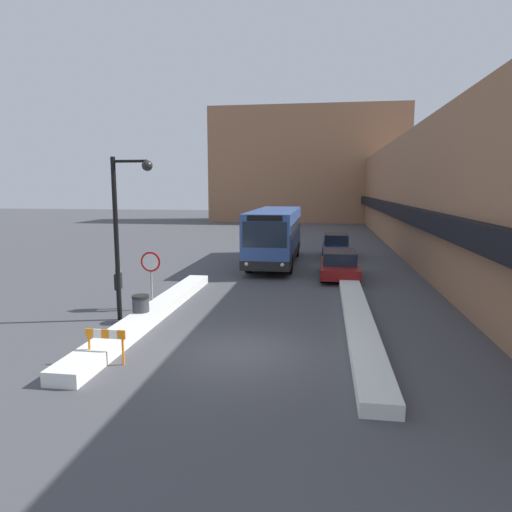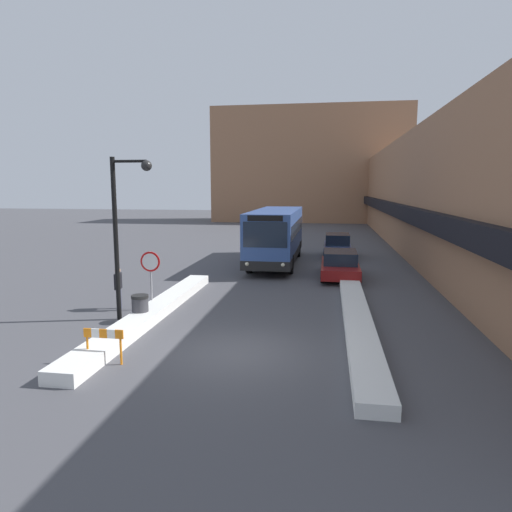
{
  "view_description": "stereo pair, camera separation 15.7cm",
  "coord_description": "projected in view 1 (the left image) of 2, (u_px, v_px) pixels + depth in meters",
  "views": [
    {
      "loc": [
        2.37,
        -12.08,
        4.6
      ],
      "look_at": [
        -0.47,
        6.95,
        1.71
      ],
      "focal_mm": 32.0,
      "sensor_mm": 36.0,
      "label": 1
    },
    {
      "loc": [
        2.53,
        -12.06,
        4.6
      ],
      "look_at": [
        -0.47,
        6.95,
        1.71
      ],
      "focal_mm": 32.0,
      "sensor_mm": 36.0,
      "label": 2
    }
  ],
  "objects": [
    {
      "name": "ground_plane",
      "position": [
        236.0,
        352.0,
        12.85
      ],
      "size": [
        160.0,
        160.0,
        0.0
      ],
      "primitive_type": "plane",
      "color": "#47474C"
    },
    {
      "name": "building_row_right",
      "position": [
        427.0,
        195.0,
        34.25
      ],
      "size": [
        5.5,
        60.0,
        8.19
      ],
      "color": "#996B4C",
      "rests_on": "ground_plane"
    },
    {
      "name": "building_backdrop_far",
      "position": [
        308.0,
        166.0,
        62.26
      ],
      "size": [
        26.0,
        8.0,
        15.11
      ],
      "color": "#996B4C",
      "rests_on": "ground_plane"
    },
    {
      "name": "snow_bank_left",
      "position": [
        154.0,
        312.0,
        16.35
      ],
      "size": [
        0.9,
        11.98,
        0.37
      ],
      "color": "silver",
      "rests_on": "ground_plane"
    },
    {
      "name": "snow_bank_right",
      "position": [
        358.0,
        320.0,
        15.42
      ],
      "size": [
        0.9,
        12.98,
        0.35
      ],
      "color": "silver",
      "rests_on": "ground_plane"
    },
    {
      "name": "city_bus",
      "position": [
        275.0,
        235.0,
        27.56
      ],
      "size": [
        2.56,
        10.15,
        3.28
      ],
      "color": "#335193",
      "rests_on": "ground_plane"
    },
    {
      "name": "parked_car_front",
      "position": [
        339.0,
        264.0,
        23.52
      ],
      "size": [
        1.92,
        4.72,
        1.38
      ],
      "color": "maroon",
      "rests_on": "ground_plane"
    },
    {
      "name": "parked_car_middle",
      "position": [
        336.0,
        245.0,
        30.65
      ],
      "size": [
        1.81,
        4.25,
        1.53
      ],
      "color": "navy",
      "rests_on": "ground_plane"
    },
    {
      "name": "stop_sign",
      "position": [
        151.0,
        268.0,
        17.08
      ],
      "size": [
        0.76,
        0.08,
        2.24
      ],
      "color": "gray",
      "rests_on": "ground_plane"
    },
    {
      "name": "street_lamp",
      "position": [
        124.0,
        219.0,
        15.47
      ],
      "size": [
        1.46,
        0.36,
        5.62
      ],
      "color": "black",
      "rests_on": "ground_plane"
    },
    {
      "name": "pedestrian",
      "position": [
        118.0,
        285.0,
        17.21
      ],
      "size": [
        0.28,
        0.52,
        1.62
      ],
      "rotation": [
        0.0,
        0.0,
        -1.37
      ],
      "color": "#333851",
      "rests_on": "ground_plane"
    },
    {
      "name": "trash_bin",
      "position": [
        141.0,
        309.0,
        15.67
      ],
      "size": [
        0.59,
        0.59,
        0.95
      ],
      "color": "#38383D",
      "rests_on": "ground_plane"
    },
    {
      "name": "construction_barricade",
      "position": [
        106.0,
        339.0,
        11.92
      ],
      "size": [
        1.1,
        0.06,
        0.94
      ],
      "color": "orange",
      "rests_on": "ground_plane"
    }
  ]
}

